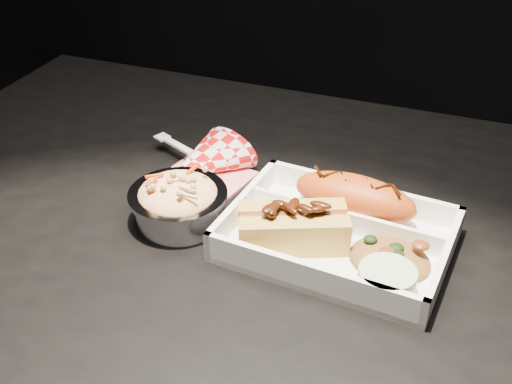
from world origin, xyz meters
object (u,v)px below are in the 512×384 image
foil_coleslaw_cup (178,200)px  hotdog (293,225)px  fried_pastry (355,197)px  food_tray (337,239)px  napkin_fork (203,162)px  dining_table (288,294)px

foil_coleslaw_cup → hotdog: bearing=-0.3°
fried_pastry → foil_coleslaw_cup: size_ratio=1.27×
food_tray → foil_coleslaw_cup: (-0.19, -0.02, 0.02)m
foil_coleslaw_cup → napkin_fork: (-0.02, 0.11, -0.01)m
hotdog → foil_coleslaw_cup: bearing=156.6°
dining_table → hotdog: size_ratio=8.81×
food_tray → fried_pastry: fried_pastry is taller
dining_table → foil_coleslaw_cup: bearing=-172.7°
fried_pastry → hotdog: size_ratio=1.11×
food_tray → napkin_fork: bearing=161.7°
dining_table → napkin_fork: size_ratio=7.18×
dining_table → napkin_fork: (-0.16, 0.10, 0.11)m
dining_table → napkin_fork: bearing=148.2°
hotdog → napkin_fork: (-0.17, 0.12, -0.02)m
hotdog → napkin_fork: size_ratio=0.81×
dining_table → hotdog: (0.01, -0.02, 0.12)m
napkin_fork → dining_table: bearing=-7.4°
food_tray → fried_pastry: 0.06m
dining_table → food_tray: food_tray is taller
napkin_fork → foil_coleslaw_cup: bearing=-55.5°
dining_table → food_tray: 0.12m
dining_table → napkin_fork: napkin_fork is taller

